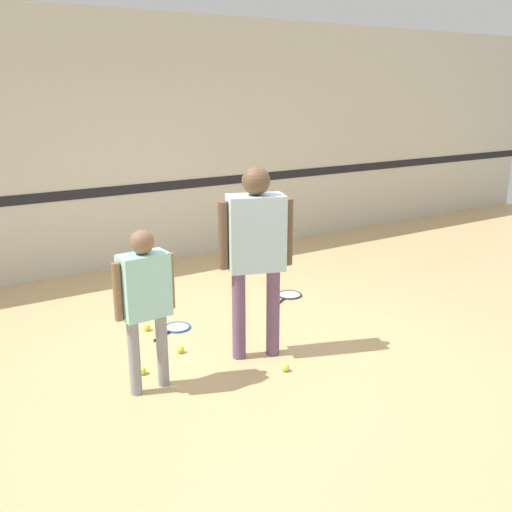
{
  "coord_description": "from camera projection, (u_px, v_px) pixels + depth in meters",
  "views": [
    {
      "loc": [
        -2.5,
        -4.06,
        2.29
      ],
      "look_at": [
        -0.05,
        -0.14,
        0.92
      ],
      "focal_mm": 40.0,
      "sensor_mm": 36.0,
      "label": 1
    }
  ],
  "objects": [
    {
      "name": "racket_second_spare",
      "position": [
        289.0,
        295.0,
        6.51
      ],
      "size": [
        0.52,
        0.4,
        0.03
      ],
      "rotation": [
        0.0,
        0.0,
        3.68
      ],
      "color": "#28282D",
      "rests_on": "ground_plane"
    },
    {
      "name": "tennis_ball_by_spare_racket",
      "position": [
        147.0,
        328.0,
        5.58
      ],
      "size": [
        0.07,
        0.07,
        0.07
      ],
      "primitive_type": "sphere",
      "color": "#CCE038",
      "rests_on": "ground_plane"
    },
    {
      "name": "wall_back",
      "position": [
        127.0,
        144.0,
        7.23
      ],
      "size": [
        16.0,
        0.07,
        3.2
      ],
      "color": "beige",
      "rests_on": "ground_plane"
    },
    {
      "name": "tennis_ball_near_instructor",
      "position": [
        285.0,
        368.0,
        4.78
      ],
      "size": [
        0.07,
        0.07,
        0.07
      ],
      "primitive_type": "sphere",
      "color": "#CCE038",
      "rests_on": "ground_plane"
    },
    {
      "name": "person_instructor",
      "position": [
        256.0,
        243.0,
        4.78
      ],
      "size": [
        0.61,
        0.4,
        1.68
      ],
      "rotation": [
        0.0,
        0.0,
        -0.33
      ],
      "color": "#6B4C70",
      "rests_on": "ground_plane"
    },
    {
      "name": "person_student_left",
      "position": [
        145.0,
        294.0,
        4.28
      ],
      "size": [
        0.49,
        0.22,
        1.3
      ],
      "rotation": [
        0.0,
        0.0,
        0.06
      ],
      "color": "gray",
      "rests_on": "ground_plane"
    },
    {
      "name": "tennis_ball_stray_right",
      "position": [
        180.0,
        349.0,
        5.11
      ],
      "size": [
        0.07,
        0.07,
        0.07
      ],
      "primitive_type": "sphere",
      "color": "#CCE038",
      "rests_on": "ground_plane"
    },
    {
      "name": "tennis_ball_stray_left",
      "position": [
        142.0,
        371.0,
        4.73
      ],
      "size": [
        0.07,
        0.07,
        0.07
      ],
      "primitive_type": "sphere",
      "color": "#CCE038",
      "rests_on": "ground_plane"
    },
    {
      "name": "ground_plane",
      "position": [
        253.0,
        348.0,
        5.22
      ],
      "size": [
        16.0,
        16.0,
        0.0
      ],
      "primitive_type": "plane",
      "color": "tan"
    },
    {
      "name": "racket_spare_on_floor",
      "position": [
        176.0,
        328.0,
        5.63
      ],
      "size": [
        0.51,
        0.37,
        0.03
      ],
      "rotation": [
        0.0,
        0.0,
        3.65
      ],
      "color": "blue",
      "rests_on": "ground_plane"
    }
  ]
}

